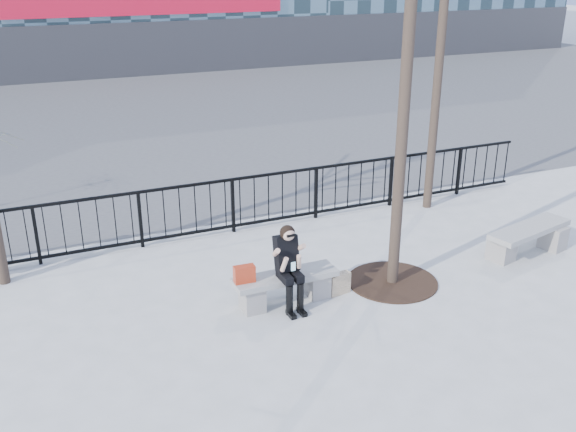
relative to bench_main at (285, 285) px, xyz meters
name	(u,v)px	position (x,y,z in m)	size (l,w,h in m)	color
ground	(285,302)	(0.00, 0.00, -0.30)	(120.00, 120.00, 0.00)	#A1A29D
street_surface	(116,111)	(0.00, 15.00, -0.30)	(60.00, 23.00, 0.01)	#474747
railing	(223,207)	(0.00, 3.00, 0.25)	(14.00, 0.06, 1.10)	black
tree_grate	(392,281)	(1.90, -0.10, -0.29)	(1.50, 1.50, 0.02)	black
bench_main	(285,285)	(0.00, 0.00, 0.00)	(1.65, 0.46, 0.49)	gray
bench_second	(529,237)	(4.73, -0.15, 0.03)	(1.81, 0.51, 0.54)	gray
seated_woman	(289,268)	(0.00, -0.16, 0.37)	(0.50, 0.64, 1.34)	black
handbag	(244,274)	(-0.66, 0.02, 0.32)	(0.32, 0.15, 0.26)	#AE2E15
shopping_bag	(339,284)	(0.91, -0.08, -0.13)	(0.37, 0.14, 0.35)	beige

